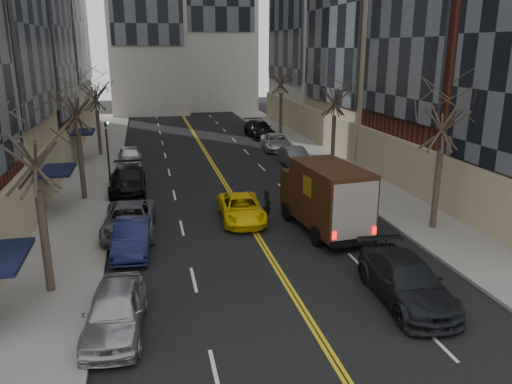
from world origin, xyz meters
TOP-DOWN VIEW (x-y plane):
  - sidewalk_left at (-9.00, 27.00)m, footprint 4.00×66.00m
  - sidewalk_right at (9.00, 27.00)m, footprint 4.00×66.00m
  - tree_lf_near at (-8.80, 8.00)m, footprint 3.20×3.20m
  - tree_lf_mid at (-8.80, 20.00)m, footprint 3.20×3.20m
  - tree_lf_far at (-8.80, 33.00)m, footprint 3.20×3.20m
  - tree_rt_near at (8.80, 11.00)m, footprint 3.20×3.20m
  - tree_rt_mid at (8.80, 25.00)m, footprint 3.20×3.20m
  - tree_rt_far at (8.80, 40.00)m, footprint 3.20×3.20m
  - traffic_signal at (-7.39, 22.00)m, footprint 0.29×0.26m
  - ups_truck at (3.41, 12.05)m, footprint 3.04×6.50m
  - observer_sedan at (3.82, 4.67)m, footprint 2.49×5.48m
  - taxi at (-0.30, 14.51)m, footprint 2.39×4.82m
  - pedestrian at (0.96, 13.97)m, footprint 0.57×0.73m
  - parked_lf_a at (-6.30, 4.76)m, footprint 2.16×4.63m
  - parked_lf_b at (-5.87, 11.36)m, footprint 1.76×4.41m
  - parked_lf_c at (-6.04, 13.64)m, footprint 2.67×5.36m
  - parked_lf_d at (-6.29, 21.30)m, footprint 2.21×5.42m
  - parked_lf_e at (-6.30, 28.54)m, footprint 1.97×4.55m
  - parked_rt_a at (6.00, 25.60)m, footprint 1.70×4.54m
  - parked_rt_b at (6.30, 32.37)m, footprint 2.87×5.28m
  - parked_rt_c at (6.30, 39.16)m, footprint 2.42×5.69m

SIDE VIEW (x-z plane):
  - sidewalk_left at x=-9.00m, z-range 0.00..0.15m
  - sidewalk_right at x=9.00m, z-range 0.00..0.15m
  - taxi at x=-0.30m, z-range 0.00..1.31m
  - parked_rt_b at x=6.30m, z-range 0.00..1.40m
  - parked_lf_b at x=-5.87m, z-range 0.00..1.43m
  - parked_lf_c at x=-6.04m, z-range 0.00..1.46m
  - parked_rt_a at x=6.00m, z-range 0.00..1.48m
  - parked_lf_e at x=-6.30m, z-range 0.00..1.53m
  - parked_lf_a at x=-6.30m, z-range 0.00..1.53m
  - observer_sedan at x=3.82m, z-range 0.00..1.56m
  - parked_lf_d at x=-6.29m, z-range 0.00..1.57m
  - parked_rt_c at x=6.30m, z-range 0.00..1.64m
  - pedestrian at x=0.96m, z-range 0.00..1.76m
  - ups_truck at x=3.41m, z-range 0.01..3.46m
  - traffic_signal at x=-7.39m, z-range 0.47..5.17m
  - tree_lf_far at x=-8.80m, z-range 1.97..10.08m
  - tree_rt_mid at x=8.80m, z-range 2.01..10.33m
  - tree_lf_near at x=-8.80m, z-range 2.03..10.45m
  - tree_rt_near at x=8.80m, z-range 2.10..10.81m
  - tree_lf_mid at x=-8.80m, z-range 2.14..11.05m
  - tree_rt_far at x=8.80m, z-range 2.19..11.29m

